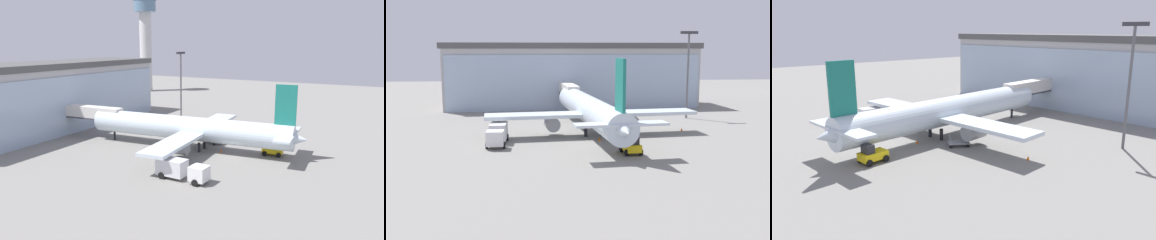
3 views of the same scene
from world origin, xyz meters
The scene contains 10 objects.
ground centered at (0.00, 0.00, 0.00)m, with size 240.00×240.00×0.00m, color gray.
terminal_building centered at (0.01, 41.28, 7.00)m, with size 56.17×17.47×14.01m.
jet_bridge centered at (-1.64, 29.59, 4.61)m, with size 3.62×14.92×5.99m.
apron_light_mast centered at (20.04, 21.81, 9.65)m, with size 3.20×0.40×15.94m.
airplane centered at (0.52, 7.97, 3.56)m, with size 31.85×39.62×11.76m.
catering_truck centered at (-12.91, 1.57, 1.47)m, with size 2.59×7.33×2.65m.
baggage_cart centered at (5.69, 5.96, 0.50)m, with size 2.82×3.22×1.50m.
pushback_tug centered at (4.05, -5.62, 0.97)m, with size 2.52×3.40×2.30m.
safety_cone_nose centered at (1.18, 2.40, 0.28)m, with size 0.36×0.36×0.55m, color orange.
safety_cone_wingtip centered at (15.09, 8.94, 0.28)m, with size 0.36×0.36×0.55m, color orange.
Camera 2 is at (-7.06, -58.95, 12.96)m, focal length 42.00 mm.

